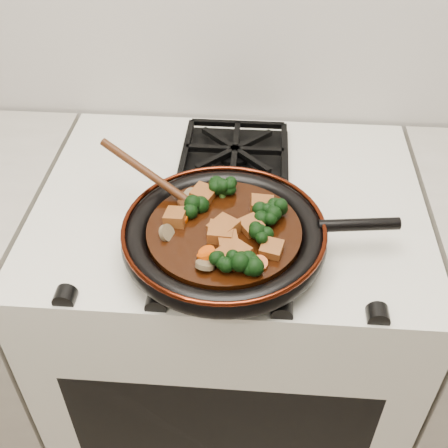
{
  "coord_description": "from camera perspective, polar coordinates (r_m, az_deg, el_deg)",
  "views": [
    {
      "loc": [
        0.05,
        0.83,
        1.59
      ],
      "look_at": [
        -0.0,
        1.54,
        0.97
      ],
      "focal_mm": 45.0,
      "sensor_mm": 36.0,
      "label": 1
    }
  ],
  "objects": [
    {
      "name": "broccoli_floret_4",
      "position": [
        0.88,
        0.01,
        -3.93
      ],
      "size": [
        0.08,
        0.08,
        0.07
      ],
      "primitive_type": null,
      "rotation": [
        0.24,
        0.22,
        2.04
      ],
      "color": "black",
      "rests_on": "braising_sauce"
    },
    {
      "name": "braising_sauce",
      "position": [
        0.96,
        0.0,
        -0.94
      ],
      "size": [
        0.26,
        0.26,
        0.02
      ],
      "primitive_type": "cylinder",
      "color": "black",
      "rests_on": "skillet"
    },
    {
      "name": "broccoli_floret_5",
      "position": [
        0.96,
        4.32,
        0.7
      ],
      "size": [
        0.07,
        0.07,
        0.06
      ],
      "primitive_type": null,
      "rotation": [
        0.07,
        0.07,
        2.92
      ],
      "color": "black",
      "rests_on": "braising_sauce"
    },
    {
      "name": "skillet",
      "position": [
        0.96,
        0.12,
        -1.16
      ],
      "size": [
        0.48,
        0.35,
        0.05
      ],
      "rotation": [
        0.0,
        0.0,
        0.13
      ],
      "color": "black",
      "rests_on": "burner_grate_front"
    },
    {
      "name": "tofu_cube_2",
      "position": [
        0.93,
        -0.32,
        -0.92
      ],
      "size": [
        0.04,
        0.04,
        0.02
      ],
      "primitive_type": "cube",
      "rotation": [
        0.01,
        0.02,
        1.52
      ],
      "color": "brown",
      "rests_on": "braising_sauce"
    },
    {
      "name": "carrot_coin_0",
      "position": [
        0.89,
        3.61,
        -4.01
      ],
      "size": [
        0.03,
        0.03,
        0.02
      ],
      "primitive_type": "cylinder",
      "rotation": [
        0.34,
        -0.02,
        0.0
      ],
      "color": "#C23F05",
      "rests_on": "braising_sauce"
    },
    {
      "name": "burner_grate_back",
      "position": [
        1.21,
        1.12,
        7.24
      ],
      "size": [
        0.23,
        0.23,
        0.03
      ],
      "primitive_type": null,
      "color": "black",
      "rests_on": "stove"
    },
    {
      "name": "wooden_spoon",
      "position": [
        1.01,
        -5.76,
        3.78
      ],
      "size": [
        0.13,
        0.08,
        0.2
      ],
      "rotation": [
        0.0,
        0.0,
        2.67
      ],
      "color": "#43210E",
      "rests_on": "braising_sauce"
    },
    {
      "name": "mushroom_slice_0",
      "position": [
        1.01,
        -3.27,
        2.77
      ],
      "size": [
        0.05,
        0.05,
        0.03
      ],
      "primitive_type": "cylinder",
      "rotation": [
        0.63,
        0.0,
        0.64
      ],
      "color": "brown",
      "rests_on": "braising_sauce"
    },
    {
      "name": "broccoli_floret_7",
      "position": [
        0.98,
        -3.0,
        1.44
      ],
      "size": [
        0.07,
        0.07,
        0.05
      ],
      "primitive_type": null,
      "rotation": [
        -0.01,
        -0.03,
        1.69
      ],
      "color": "black",
      "rests_on": "braising_sauce"
    },
    {
      "name": "tofu_cube_6",
      "position": [
        0.94,
        2.78,
        -0.25
      ],
      "size": [
        0.05,
        0.05,
        0.02
      ],
      "primitive_type": "cube",
      "rotation": [
        -0.08,
        -0.03,
        2.16
      ],
      "color": "brown",
      "rests_on": "braising_sauce"
    },
    {
      "name": "broccoli_floret_1",
      "position": [
        0.92,
        3.97,
        -1.37
      ],
      "size": [
        0.08,
        0.08,
        0.07
      ],
      "primitive_type": null,
      "rotation": [
        0.11,
        0.2,
        1.21
      ],
      "color": "black",
      "rests_on": "braising_sauce"
    },
    {
      "name": "stove",
      "position": [
        1.43,
        0.53,
        -11.58
      ],
      "size": [
        0.76,
        0.6,
        0.9
      ],
      "primitive_type": "cube",
      "color": "silver",
      "rests_on": "ground"
    },
    {
      "name": "carrot_coin_4",
      "position": [
        0.97,
        -4.44,
        0.55
      ],
      "size": [
        0.03,
        0.03,
        0.02
      ],
      "primitive_type": "cylinder",
      "rotation": [
        0.28,
        -0.23,
        0.0
      ],
      "color": "#C23F05",
      "rests_on": "braising_sauce"
    },
    {
      "name": "tofu_cube_4",
      "position": [
        0.91,
        4.84,
        -2.57
      ],
      "size": [
        0.04,
        0.04,
        0.02
      ],
      "primitive_type": "cube",
      "rotation": [
        -0.04,
        -0.02,
        2.9
      ],
      "color": "brown",
      "rests_on": "braising_sauce"
    },
    {
      "name": "tofu_cube_8",
      "position": [
        1.01,
        -2.14,
        2.95
      ],
      "size": [
        0.05,
        0.05,
        0.03
      ],
      "primitive_type": "cube",
      "rotation": [
        0.11,
        0.06,
        1.24
      ],
      "color": "brown",
      "rests_on": "braising_sauce"
    },
    {
      "name": "carrot_coin_3",
      "position": [
        0.9,
        1.43,
        -3.36
      ],
      "size": [
        0.03,
        0.03,
        0.02
      ],
      "primitive_type": "cylinder",
      "rotation": [
        0.1,
        0.26,
        0.0
      ],
      "color": "#C23F05",
      "rests_on": "braising_sauce"
    },
    {
      "name": "tofu_cube_5",
      "position": [
        0.94,
        0.02,
        -0.42
      ],
      "size": [
        0.06,
        0.06,
        0.03
      ],
      "primitive_type": "cube",
      "rotation": [
        -0.1,
        0.09,
        2.47
      ],
      "color": "brown",
      "rests_on": "braising_sauce"
    },
    {
      "name": "carrot_coin_1",
      "position": [
        0.9,
        -1.73,
        -2.93
      ],
      "size": [
        0.03,
        0.03,
        0.02
      ],
      "primitive_type": "cylinder",
      "rotation": [
        0.05,
        -0.3,
        0.0
      ],
      "color": "#C23F05",
      "rests_on": "braising_sauce"
    },
    {
      "name": "tofu_cube_3",
      "position": [
        0.96,
        -4.92,
        0.68
      ],
      "size": [
        0.04,
        0.04,
        0.03
      ],
      "primitive_type": "cube",
      "rotation": [
        -0.1,
        0.1,
        1.46
      ],
      "color": "brown",
      "rests_on": "braising_sauce"
    },
    {
      "name": "mushroom_slice_2",
      "position": [
        0.94,
        -5.82,
        -0.93
      ],
      "size": [
        0.03,
        0.04,
        0.03
      ],
      "primitive_type": "cylinder",
      "rotation": [
        0.97,
        0.0,
        1.28
      ],
      "color": "brown",
      "rests_on": "braising_sauce"
    },
    {
      "name": "tofu_cube_7",
      "position": [
        0.92,
        0.39,
        -1.78
      ],
      "size": [
        0.04,
        0.04,
        0.02
      ],
      "primitive_type": "cube",
      "rotation": [
        0.02,
        -0.01,
        1.78
      ],
      "color": "brown",
      "rests_on": "braising_sauce"
    },
    {
      "name": "mushroom_slice_1",
      "position": [
        0.88,
        -1.92,
        -4.17
      ],
      "size": [
        0.04,
        0.04,
        0.02
      ],
      "primitive_type": "cylinder",
      "rotation": [
        0.43,
        0.0,
        2.86
      ],
      "color": "brown",
      "rests_on": "braising_sauce"
    },
    {
      "name": "carrot_coin_5",
      "position": [
        1.03,
        -1.93,
        3.48
      ],
      "size": [
        0.03,
        0.03,
        0.02
      ],
      "primitive_type": "cylinder",
      "rotation": [
        0.25,
        0.15,
        0.0
      ],
      "color": "#C23F05",
      "rests_on": "braising_sauce"
    },
    {
      "name": "tofu_cube_0",
      "position": [
        0.89,
        1.05,
        -3.11
      ],
      "size": [
        0.06,
        0.06,
        0.03
      ],
      "primitive_type": "cube",
      "rotation": [
        -0.05,
        0.07,
        2.4
      ],
      "color": "brown",
      "rests_on": "braising_sauce"
    },
    {
      "name": "broccoli_floret_0",
      "position": [
        1.01,
        -0.16,
        3.29
      ],
      "size": [
        0.08,
        0.09,
        0.06
      ],
      "primitive_type": null,
      "rotation": [
        0.07,
        0.18,
        2.04
      ],
      "color": "black",
      "rests_on": "braising_sauce"
    },
    {
      "name": "broccoli_floret_3",
      "position": [
        0.98,
        5.03,
        1.56
      ],
      "size": [
        0.07,
        0.08,
        0.07
      ],
      "primitive_type": null,
      "rotation": [
        0.17,
        0.18,
        2.91
      ],
      "color": "black",
      "rests_on": "braising_sauce"
    },
    {
      "name": "carrot_coin_2",
      "position": [
        0.9,
        -1.87,
        -3.18
      ],
      "size": [
        0.03,
        0.03,
        0.02
      ],
      "primitive_type": "cylinder",
      "rotation": [
        -0.34,
        -0.31,
        0.0
      ],
      "color": "#C23F05",
      "rests_on": "braising_sauce"
    },
    {
      "name": "burner_grate_front",
      "position": [
        0.99,
        0.14,
        -1.87
      ],
      "size": [
        0.23,
        0.23,
        0.03
      ],
      "primitive_type": null,
      "color": "black",
      "rests_on": "stove"
    },
    {
      "name": "tofu_cube_1",
      "position": [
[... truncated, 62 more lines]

